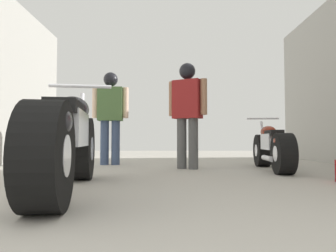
# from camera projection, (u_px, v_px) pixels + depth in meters

# --- Properties ---
(ground_plane) EXTENTS (17.64, 17.64, 0.00)m
(ground_plane) POSITION_uv_depth(u_px,v_px,m) (173.00, 174.00, 3.97)
(ground_plane) COLOR #A8A399
(motorcycle_maroon_cruiser) EXTENTS (0.74, 2.30, 1.07)m
(motorcycle_maroon_cruiser) POSITION_uv_depth(u_px,v_px,m) (68.00, 141.00, 2.63)
(motorcycle_maroon_cruiser) COLOR black
(motorcycle_maroon_cruiser) RESTS_ON ground_plane
(motorcycle_black_naked) EXTENTS (0.53, 1.78, 0.83)m
(motorcycle_black_naked) POSITION_uv_depth(u_px,v_px,m) (272.00, 147.00, 4.54)
(motorcycle_black_naked) COLOR black
(motorcycle_black_naked) RESTS_ON ground_plane
(mechanic_in_blue) EXTENTS (0.63, 0.41, 1.67)m
(mechanic_in_blue) POSITION_uv_depth(u_px,v_px,m) (188.00, 105.00, 4.77)
(mechanic_in_blue) COLOR #4C4C4C
(mechanic_in_blue) RESTS_ON ground_plane
(mechanic_with_helmet) EXTENTS (0.67, 0.26, 1.70)m
(mechanic_with_helmet) POSITION_uv_depth(u_px,v_px,m) (111.00, 109.00, 5.56)
(mechanic_with_helmet) COLOR #384766
(mechanic_with_helmet) RESTS_ON ground_plane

